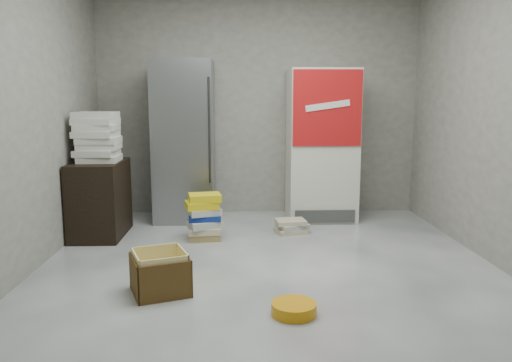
{
  "coord_description": "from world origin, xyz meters",
  "views": [
    {
      "loc": [
        -0.25,
        -3.86,
        1.45
      ],
      "look_at": [
        -0.09,
        0.7,
        0.7
      ],
      "focal_mm": 35.0,
      "sensor_mm": 36.0,
      "label": 1
    }
  ],
  "objects_px": {
    "coke_cooler": "(321,145)",
    "wood_shelf": "(100,199)",
    "phonebook_stack_main": "(204,217)",
    "steel_fridge": "(184,141)",
    "cardboard_box": "(160,276)"
  },
  "relations": [
    {
      "from": "coke_cooler",
      "to": "wood_shelf",
      "type": "xyz_separation_m",
      "value": [
        -2.48,
        -0.72,
        -0.5
      ]
    },
    {
      "from": "wood_shelf",
      "to": "phonebook_stack_main",
      "type": "relative_size",
      "value": 1.67
    },
    {
      "from": "phonebook_stack_main",
      "to": "coke_cooler",
      "type": "bearing_deg",
      "value": 19.61
    },
    {
      "from": "steel_fridge",
      "to": "wood_shelf",
      "type": "height_order",
      "value": "steel_fridge"
    },
    {
      "from": "coke_cooler",
      "to": "wood_shelf",
      "type": "distance_m",
      "value": 2.63
    },
    {
      "from": "steel_fridge",
      "to": "cardboard_box",
      "type": "relative_size",
      "value": 3.7
    },
    {
      "from": "phonebook_stack_main",
      "to": "cardboard_box",
      "type": "distance_m",
      "value": 1.48
    },
    {
      "from": "coke_cooler",
      "to": "cardboard_box",
      "type": "distance_m",
      "value": 2.95
    },
    {
      "from": "phonebook_stack_main",
      "to": "cardboard_box",
      "type": "xyz_separation_m",
      "value": [
        -0.23,
        -1.45,
        -0.11
      ]
    },
    {
      "from": "steel_fridge",
      "to": "cardboard_box",
      "type": "xyz_separation_m",
      "value": [
        0.05,
        -2.36,
        -0.82
      ]
    },
    {
      "from": "steel_fridge",
      "to": "wood_shelf",
      "type": "bearing_deg",
      "value": -138.69
    },
    {
      "from": "steel_fridge",
      "to": "coke_cooler",
      "type": "height_order",
      "value": "steel_fridge"
    },
    {
      "from": "coke_cooler",
      "to": "phonebook_stack_main",
      "type": "relative_size",
      "value": 3.75
    },
    {
      "from": "wood_shelf",
      "to": "cardboard_box",
      "type": "height_order",
      "value": "wood_shelf"
    },
    {
      "from": "coke_cooler",
      "to": "cardboard_box",
      "type": "xyz_separation_m",
      "value": [
        -1.6,
        -2.36,
        -0.77
      ]
    }
  ]
}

